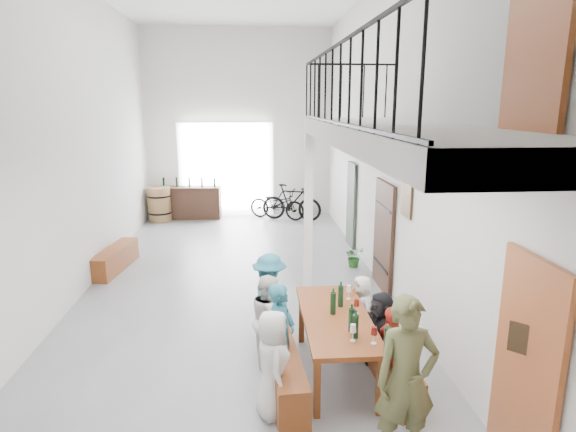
{
  "coord_description": "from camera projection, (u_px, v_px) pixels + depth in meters",
  "views": [
    {
      "loc": [
        0.28,
        -8.55,
        3.36
      ],
      "look_at": [
        0.94,
        -0.5,
        1.46
      ],
      "focal_mm": 30.0,
      "sensor_mm": 36.0,
      "label": 1
    }
  ],
  "objects": [
    {
      "name": "floor",
      "position": [
        236.0,
        286.0,
        9.04
      ],
      "size": [
        12.0,
        12.0,
        0.0
      ],
      "primitive_type": "plane",
      "color": "slate",
      "rests_on": "ground"
    },
    {
      "name": "room_walls",
      "position": [
        231.0,
        91.0,
        8.23
      ],
      "size": [
        12.0,
        12.0,
        12.0
      ],
      "color": "silver",
      "rests_on": "ground"
    },
    {
      "name": "gateway_portal",
      "position": [
        226.0,
        170.0,
        14.45
      ],
      "size": [
        2.8,
        0.08,
        2.8
      ],
      "primitive_type": "cube",
      "color": "white",
      "rests_on": "ground"
    },
    {
      "name": "right_wall_decor",
      "position": [
        415.0,
        216.0,
        7.04
      ],
      "size": [
        0.07,
        8.28,
        5.07
      ],
      "color": "#A2522C",
      "rests_on": "ground"
    },
    {
      "name": "balcony",
      "position": [
        397.0,
        139.0,
        5.48
      ],
      "size": [
        1.52,
        5.62,
        4.0
      ],
      "color": "white",
      "rests_on": "ground"
    },
    {
      "name": "tasting_table",
      "position": [
        336.0,
        322.0,
        5.98
      ],
      "size": [
        0.84,
        2.01,
        0.79
      ],
      "rotation": [
        0.0,
        0.0,
        -0.01
      ],
      "color": "brown",
      "rests_on": "ground"
    },
    {
      "name": "bench_inner",
      "position": [
        281.0,
        361.0,
        5.96
      ],
      "size": [
        0.5,
        2.19,
        0.5
      ],
      "primitive_type": "cube",
      "rotation": [
        0.0,
        0.0,
        0.07
      ],
      "color": "brown",
      "rests_on": "ground"
    },
    {
      "name": "bench_wall",
      "position": [
        384.0,
        358.0,
        6.06
      ],
      "size": [
        0.39,
        2.0,
        0.46
      ],
      "primitive_type": "cube",
      "rotation": [
        0.0,
        0.0,
        0.06
      ],
      "color": "brown",
      "rests_on": "ground"
    },
    {
      "name": "tableware",
      "position": [
        349.0,
        311.0,
        5.76
      ],
      "size": [
        0.38,
        1.3,
        0.35
      ],
      "color": "black",
      "rests_on": "tasting_table"
    },
    {
      "name": "side_bench",
      "position": [
        115.0,
        259.0,
        9.9
      ],
      "size": [
        0.61,
        1.68,
        0.46
      ],
      "primitive_type": "cube",
      "rotation": [
        0.0,
        0.0,
        -0.15
      ],
      "color": "brown",
      "rests_on": "ground"
    },
    {
      "name": "oak_barrel",
      "position": [
        159.0,
        204.0,
        13.98
      ],
      "size": [
        0.67,
        0.67,
        0.99
      ],
      "color": "olive",
      "rests_on": "ground"
    },
    {
      "name": "serving_counter",
      "position": [
        190.0,
        203.0,
        14.3
      ],
      "size": [
        1.83,
        0.62,
        0.95
      ],
      "primitive_type": "cube",
      "rotation": [
        0.0,
        0.0,
        -0.06
      ],
      "color": "#391F15",
      "rests_on": "ground"
    },
    {
      "name": "counter_bottles",
      "position": [
        189.0,
        182.0,
        14.15
      ],
      "size": [
        1.55,
        0.2,
        0.28
      ],
      "color": "black",
      "rests_on": "serving_counter"
    },
    {
      "name": "guest_left_a",
      "position": [
        273.0,
        364.0,
        5.2
      ],
      "size": [
        0.44,
        0.63,
        1.22
      ],
      "primitive_type": "imported",
      "rotation": [
        0.0,
        0.0,
        1.67
      ],
      "color": "silver",
      "rests_on": "ground"
    },
    {
      "name": "guest_left_b",
      "position": [
        281.0,
        335.0,
        5.76
      ],
      "size": [
        0.47,
        0.56,
        1.3
      ],
      "primitive_type": "imported",
      "rotation": [
        0.0,
        0.0,
        1.16
      ],
      "color": "#226174",
      "rests_on": "ground"
    },
    {
      "name": "guest_left_c",
      "position": [
        269.0,
        319.0,
        6.29
      ],
      "size": [
        0.48,
        0.61,
        1.21
      ],
      "primitive_type": "imported",
      "rotation": [
        0.0,
        0.0,
        1.61
      ],
      "color": "silver",
      "rests_on": "ground"
    },
    {
      "name": "guest_left_d",
      "position": [
        269.0,
        299.0,
        6.82
      ],
      "size": [
        0.7,
        0.95,
        1.31
      ],
      "primitive_type": "imported",
      "rotation": [
        0.0,
        0.0,
        1.3
      ],
      "color": "#226174",
      "rests_on": "ground"
    },
    {
      "name": "guest_right_a",
      "position": [
        391.0,
        352.0,
        5.53
      ],
      "size": [
        0.4,
        0.7,
        1.13
      ],
      "primitive_type": "imported",
      "rotation": [
        0.0,
        0.0,
        -1.38
      ],
      "color": "red",
      "rests_on": "ground"
    },
    {
      "name": "guest_right_b",
      "position": [
        380.0,
        332.0,
        6.09
      ],
      "size": [
        0.52,
        1.04,
        1.07
      ],
      "primitive_type": "imported",
      "rotation": [
        0.0,
        0.0,
        -1.35
      ],
      "color": "black",
      "rests_on": "ground"
    },
    {
      "name": "guest_right_c",
      "position": [
        361.0,
        310.0,
        6.83
      ],
      "size": [
        0.43,
        0.56,
        1.0
      ],
      "primitive_type": "imported",
      "rotation": [
        0.0,
        0.0,
        -1.32
      ],
      "color": "silver",
      "rests_on": "ground"
    },
    {
      "name": "host_standing",
      "position": [
        406.0,
        380.0,
        4.51
      ],
      "size": [
        0.62,
        0.41,
        1.66
      ],
      "primitive_type": "imported",
      "rotation": [
        0.0,
        0.0,
        0.03
      ],
      "color": "brown",
      "rests_on": "ground"
    },
    {
      "name": "potted_plant",
      "position": [
        354.0,
        257.0,
        10.08
      ],
      "size": [
        0.5,
        0.47,
        0.44
      ],
      "primitive_type": "imported",
      "rotation": [
        0.0,
        0.0,
        0.4
      ],
      "color": "#1B4B16",
      "rests_on": "ground"
    },
    {
      "name": "bicycle_near",
      "position": [
        277.0,
        204.0,
        14.2
      ],
      "size": [
        1.82,
        1.31,
        0.91
      ],
      "primitive_type": "imported",
      "rotation": [
        0.0,
        0.0,
        1.11
      ],
      "color": "black",
      "rests_on": "ground"
    },
    {
      "name": "bicycle_far",
      "position": [
        292.0,
        202.0,
        14.02
      ],
      "size": [
        1.84,
        1.07,
        1.07
      ],
      "primitive_type": "imported",
      "rotation": [
        0.0,
        0.0,
        1.22
      ],
      "color": "black",
      "rests_on": "ground"
    }
  ]
}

